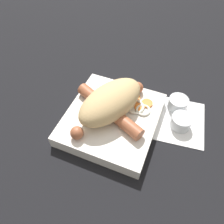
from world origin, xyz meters
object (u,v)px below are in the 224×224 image
(bread_roll, at_px, (111,102))
(condiment_cup_near, at_px, (181,122))
(food_tray, at_px, (112,119))
(sausage, at_px, (110,108))
(condiment_cup_far, at_px, (177,104))

(bread_roll, height_order, condiment_cup_near, bread_roll)
(food_tray, relative_size, bread_roll, 1.15)
(food_tray, height_order, bread_roll, bread_roll)
(food_tray, relative_size, condiment_cup_near, 4.55)
(food_tray, distance_m, bread_roll, 0.05)
(food_tray, height_order, sausage, sausage)
(bread_roll, bearing_deg, condiment_cup_near, -74.42)
(food_tray, height_order, condiment_cup_far, food_tray)
(food_tray, bearing_deg, sausage, 57.31)
(condiment_cup_near, height_order, condiment_cup_far, same)
(food_tray, xyz_separation_m, bread_roll, (0.01, 0.01, 0.05))
(sausage, bearing_deg, food_tray, -122.69)
(sausage, distance_m, condiment_cup_near, 0.16)
(sausage, bearing_deg, condiment_cup_near, -72.97)
(condiment_cup_near, bearing_deg, bread_roll, 105.58)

